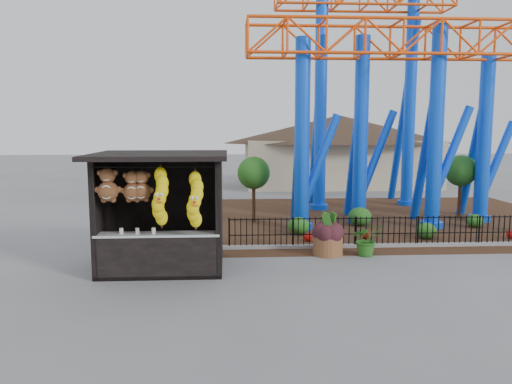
{
  "coord_description": "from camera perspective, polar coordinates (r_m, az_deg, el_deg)",
  "views": [
    {
      "loc": [
        -1.23,
        -12.24,
        3.77
      ],
      "look_at": [
        -0.45,
        1.5,
        2.0
      ],
      "focal_mm": 35.0,
      "sensor_mm": 36.0,
      "label": 1
    }
  ],
  "objects": [
    {
      "name": "roller_coaster",
      "position": [
        21.59,
        14.32,
        14.22
      ],
      "size": [
        11.0,
        6.37,
        10.82
      ],
      "color": "blue",
      "rests_on": "ground"
    },
    {
      "name": "landscaping",
      "position": [
        18.98,
        15.16,
        -3.43
      ],
      "size": [
        8.91,
        3.18,
        0.71
      ],
      "color": "#225619",
      "rests_on": "mulch_bed"
    },
    {
      "name": "curb",
      "position": [
        16.53,
        15.37,
        -5.91
      ],
      "size": [
        18.0,
        0.18,
        0.12
      ],
      "primitive_type": "cube",
      "color": "gray",
      "rests_on": "ground"
    },
    {
      "name": "pavilion",
      "position": [
        33.04,
        9.43,
        6.01
      ],
      "size": [
        15.0,
        15.0,
        4.8
      ],
      "color": "#BFAD8C",
      "rests_on": "ground"
    },
    {
      "name": "planter_foliage",
      "position": [
        14.98,
        8.26,
        -3.86
      ],
      "size": [
        0.7,
        0.7,
        0.64
      ],
      "primitive_type": "ellipsoid",
      "color": "#32141A",
      "rests_on": "terracotta_planter"
    },
    {
      "name": "terracotta_planter",
      "position": [
        15.11,
        8.22,
        -6.1
      ],
      "size": [
        1.13,
        1.13,
        0.56
      ],
      "primitive_type": "cylinder",
      "rotation": [
        0.0,
        0.0,
        0.33
      ],
      "color": "brown",
      "rests_on": "ground"
    },
    {
      "name": "prize_booth",
      "position": [
        13.43,
        -10.9,
        -2.35
      ],
      "size": [
        3.5,
        3.4,
        3.12
      ],
      "color": "black",
      "rests_on": "ground"
    },
    {
      "name": "potted_plant",
      "position": [
        15.2,
        12.55,
        -5.28
      ],
      "size": [
        0.9,
        0.78,
        1.0
      ],
      "primitive_type": "imported",
      "rotation": [
        0.0,
        0.0,
        -0.0
      ],
      "color": "#235017",
      "rests_on": "ground"
    },
    {
      "name": "picket_fence",
      "position": [
        16.75,
        18.35,
        -4.31
      ],
      "size": [
        12.2,
        0.06,
        1.0
      ],
      "primitive_type": null,
      "color": "black",
      "rests_on": "ground"
    },
    {
      "name": "ground",
      "position": [
        12.86,
        2.42,
        -9.72
      ],
      "size": [
        120.0,
        120.0,
        0.0
      ],
      "primitive_type": "plane",
      "color": "slate",
      "rests_on": "ground"
    },
    {
      "name": "mulch_bed",
      "position": [
        21.24,
        11.07,
        -3.01
      ],
      "size": [
        18.0,
        12.0,
        0.02
      ],
      "primitive_type": "cube",
      "color": "#331E11",
      "rests_on": "ground"
    }
  ]
}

